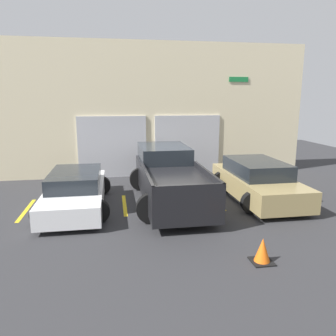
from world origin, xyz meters
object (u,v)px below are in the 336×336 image
at_px(sedan_side, 257,181).
at_px(traffic_cone, 262,251).
at_px(pickup_truck, 169,177).
at_px(sedan_white, 76,191).

bearing_deg(sedan_side, traffic_cone, -112.74).
relative_size(pickup_truck, sedan_side, 1.21).
height_order(pickup_truck, sedan_white, pickup_truck).
relative_size(pickup_truck, sedan_white, 1.22).
relative_size(pickup_truck, traffic_cone, 10.16).
xyz_separation_m(sedan_white, sedan_side, (6.20, -0.00, 0.07)).
bearing_deg(pickup_truck, sedan_side, -4.50).
bearing_deg(sedan_white, pickup_truck, 4.48).
relative_size(sedan_side, traffic_cone, 8.43).
relative_size(sedan_white, traffic_cone, 8.32).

